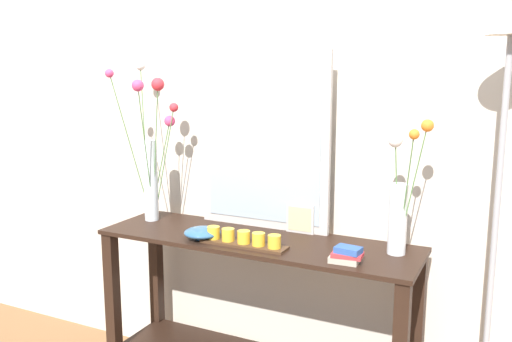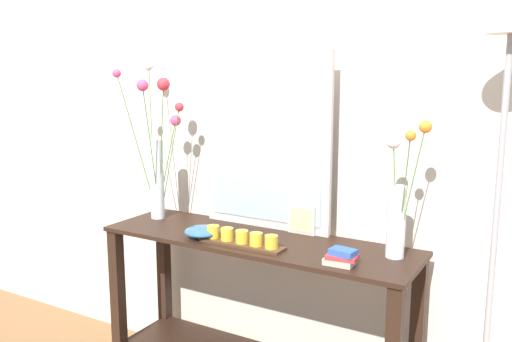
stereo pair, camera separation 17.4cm
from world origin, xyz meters
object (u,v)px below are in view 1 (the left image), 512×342
at_px(console_table, 256,306).
at_px(picture_frame_small, 300,219).
at_px(tall_vase_left, 151,154).
at_px(candle_tray, 243,239).
at_px(book_stack, 346,255).
at_px(decorative_bowl, 202,233).
at_px(mirror_leaning, 264,141).
at_px(vase_right, 400,204).
at_px(floor_lamp, 500,170).

bearing_deg(console_table, picture_frame_small, 48.67).
xyz_separation_m(tall_vase_left, candle_tray, (0.60, -0.16, -0.31)).
bearing_deg(picture_frame_small, candle_tray, -117.57).
bearing_deg(book_stack, decorative_bowl, 178.50).
bearing_deg(mirror_leaning, candle_tray, -81.08).
bearing_deg(tall_vase_left, decorative_bowl, -22.07).
relative_size(vase_right, picture_frame_small, 4.12).
xyz_separation_m(console_table, mirror_leaning, (-0.05, 0.18, 0.75)).
bearing_deg(console_table, tall_vase_left, 175.83).
bearing_deg(console_table, book_stack, -15.99).
relative_size(tall_vase_left, candle_tray, 2.03).
xyz_separation_m(tall_vase_left, vase_right, (1.22, 0.02, -0.13)).
height_order(console_table, tall_vase_left, tall_vase_left).
xyz_separation_m(candle_tray, book_stack, (0.46, -0.01, 0.00)).
bearing_deg(book_stack, vase_right, 50.59).
height_order(mirror_leaning, vase_right, mirror_leaning).
height_order(tall_vase_left, candle_tray, tall_vase_left).
height_order(candle_tray, floor_lamp, floor_lamp).
distance_m(picture_frame_small, book_stack, 0.44).
distance_m(vase_right, book_stack, 0.31).
bearing_deg(decorative_bowl, floor_lamp, 8.53).
xyz_separation_m(console_table, floor_lamp, (0.98, 0.06, 0.71)).
distance_m(candle_tray, picture_frame_small, 0.33).
height_order(mirror_leaning, book_stack, mirror_leaning).
relative_size(mirror_leaning, candle_tray, 2.14).
distance_m(tall_vase_left, decorative_bowl, 0.52).
distance_m(mirror_leaning, tall_vase_left, 0.58).
distance_m(picture_frame_small, decorative_bowl, 0.46).
distance_m(console_table, decorative_bowl, 0.43).
relative_size(console_table, picture_frame_small, 10.78).
bearing_deg(mirror_leaning, tall_vase_left, -165.76).
height_order(mirror_leaning, candle_tray, mirror_leaning).
relative_size(console_table, mirror_leaning, 1.75).
relative_size(console_table, tall_vase_left, 1.85).
height_order(book_stack, floor_lamp, floor_lamp).
bearing_deg(candle_tray, floor_lamp, 10.62).
distance_m(picture_frame_small, floor_lamp, 0.90).
bearing_deg(picture_frame_small, decorative_bowl, -141.92).
relative_size(tall_vase_left, picture_frame_small, 5.84).
xyz_separation_m(candle_tray, picture_frame_small, (0.15, 0.29, 0.04)).
distance_m(candle_tray, floor_lamp, 1.06).
bearing_deg(book_stack, floor_lamp, 20.73).
bearing_deg(candle_tray, tall_vase_left, 164.72).
bearing_deg(tall_vase_left, vase_right, 0.78).
bearing_deg(floor_lamp, mirror_leaning, 173.36).
xyz_separation_m(console_table, book_stack, (0.46, -0.13, 0.36)).
distance_m(candle_tray, decorative_bowl, 0.21).
bearing_deg(tall_vase_left, picture_frame_small, 9.30).
xyz_separation_m(mirror_leaning, picture_frame_small, (0.20, -0.02, -0.35)).
height_order(console_table, floor_lamp, floor_lamp).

